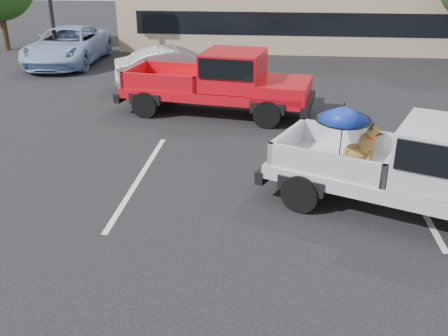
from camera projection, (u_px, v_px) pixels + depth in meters
The scene contains 7 objects.
ground at pixel (270, 229), 9.22m from camera, with size 90.00×90.00×0.00m, color black.
stripe_left at pixel (140, 178), 11.32m from camera, with size 0.12×5.00×0.01m, color silver.
stripe_right at pixel (411, 190), 10.76m from camera, with size 0.12×5.00×0.01m, color silver.
silver_pickup at pixel (431, 167), 9.25m from camera, with size 6.00×4.07×2.06m.
red_pickup at pixel (228, 80), 15.33m from camera, with size 6.26×3.01×1.98m.
silver_sedan at pixel (178, 69), 18.40m from camera, with size 1.59×4.56×1.50m, color #9FA2A6.
blue_suv at pixel (68, 46), 22.47m from camera, with size 2.71×5.87×1.63m, color #8DABD3.
Camera 1 is at (-0.03, -8.04, 4.72)m, focal length 40.00 mm.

